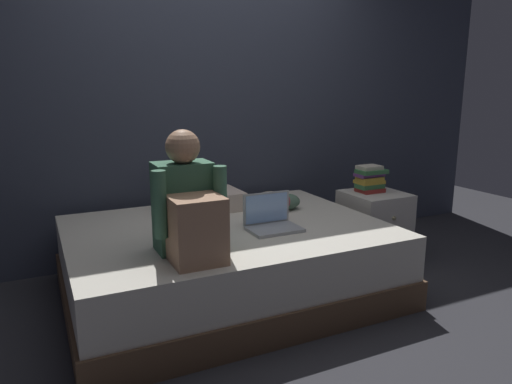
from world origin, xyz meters
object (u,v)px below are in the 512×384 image
Objects in this scene: book_stack at (370,179)px; clothes_pile at (276,201)px; pillow at (202,201)px; person_sitting at (188,208)px; laptop at (271,220)px; bed at (227,260)px; nightstand at (374,226)px.

book_stack is 0.80m from clothes_pile.
pillow is 1.31m from book_stack.
pillow is (0.37, 0.85, -0.19)m from person_sitting.
laptop is 0.57× the size of pillow.
pillow reaches higher than clothes_pile.
book_stack is at bearing 18.93° from person_sitting.
person_sitting is 0.95m from pillow.
laptop reaches higher than clothes_pile.
person_sitting is at bearing -133.07° from bed.
clothes_pile is at bearing -23.20° from pillow.
person_sitting reaches higher than pillow.
person_sitting is 1.17× the size of pillow.
person_sitting is (-0.38, -0.40, 0.49)m from bed.
person_sitting is 1.09m from clothes_pile.
laptop is at bearing -161.61° from book_stack.
nightstand is (1.30, 0.12, 0.04)m from bed.
book_stack is (1.65, 0.57, -0.08)m from person_sitting.
person_sitting is 1.74m from book_stack.
clothes_pile is (-0.82, 0.12, 0.26)m from nightstand.
clothes_pile is at bearing 58.60° from laptop.
bed is at bearing -89.14° from pillow.
laptop is at bearing -70.11° from pillow.
laptop reaches higher than pillow.
pillow reaches higher than bed.
laptop is at bearing -121.40° from clothes_pile.
laptop is (0.60, 0.22, -0.20)m from person_sitting.
bed is at bearing -172.74° from book_stack.
person_sitting reaches higher than nightstand.
laptop reaches higher than nightstand.
nightstand is at bearing -14.14° from pillow.
clothes_pile reaches higher than nightstand.
laptop is at bearing -164.07° from nightstand.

